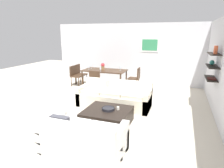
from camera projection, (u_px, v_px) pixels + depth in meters
ground_plane at (107, 109)px, 5.94m from camera, size 18.00×18.00×0.00m
back_wall_unit at (142, 54)px, 8.71m from camera, size 8.40×0.09×2.70m
right_wall_shelf_unit at (221, 68)px, 5.15m from camera, size 0.34×8.20×2.70m
sofa_beige at (114, 97)px, 6.13m from camera, size 2.26×0.90×0.78m
loveseat_white at (82, 140)px, 3.66m from camera, size 1.56×0.90×0.78m
coffee_table at (107, 117)px, 4.91m from camera, size 1.13×1.04×0.38m
decorative_bowl at (108, 109)px, 4.84m from camera, size 0.33×0.33×0.07m
candle_jar at (118, 108)px, 4.86m from camera, size 0.07×0.07×0.08m
dining_table at (104, 71)px, 8.23m from camera, size 1.82×0.95×0.75m
dining_chair_foot at (96, 80)px, 7.47m from camera, size 0.44×0.44×0.88m
dining_chair_left_far at (80, 73)px, 8.90m from camera, size 0.44×0.44×0.88m
dining_chair_left_near at (75, 74)px, 8.51m from camera, size 0.44×0.44×0.88m
dining_chair_right_far at (136, 77)px, 8.03m from camera, size 0.44×0.44×0.88m
wine_glass_foot at (100, 69)px, 7.80m from camera, size 0.07×0.07×0.17m
wine_glass_left_near at (89, 67)px, 8.30m from camera, size 0.08×0.08×0.15m
wine_glass_left_far at (91, 66)px, 8.51m from camera, size 0.07×0.07×0.18m
wine_glass_right_far at (120, 67)px, 8.06m from camera, size 0.07×0.07×0.18m
centerpiece_vase at (103, 66)px, 8.21m from camera, size 0.16×0.16×0.29m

